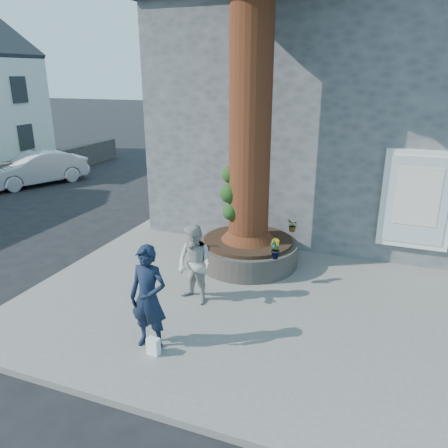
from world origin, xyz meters
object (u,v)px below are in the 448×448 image
(planter, at_px, (248,251))
(woman, at_px, (195,265))
(car_silver, at_px, (36,168))
(man, at_px, (148,298))

(planter, relative_size, woman, 1.48)
(woman, xyz_separation_m, car_silver, (-10.21, 6.75, -0.23))
(man, relative_size, car_silver, 0.43)
(planter, relative_size, man, 1.32)
(planter, height_order, car_silver, car_silver)
(planter, distance_m, man, 3.76)
(planter, relative_size, car_silver, 0.57)
(man, xyz_separation_m, woman, (0.07, 1.59, -0.09))
(planter, xyz_separation_m, woman, (-0.39, -2.10, 0.48))
(woman, bearing_deg, planter, 99.12)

